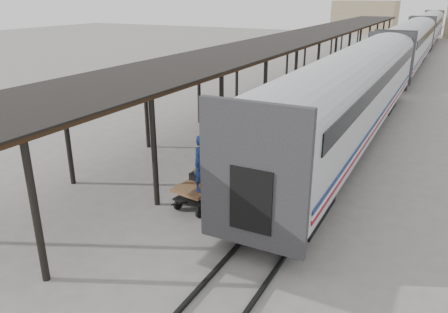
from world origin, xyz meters
The scene contains 10 objects.
ground centered at (0.00, 0.00, 0.00)m, with size 160.00×160.00×0.00m, color slate.
train centered at (3.19, 33.79, 2.69)m, with size 3.45×76.01×4.01m.
canopy centered at (-3.40, 24.00, 4.00)m, with size 4.90×64.30×4.15m.
rails centered at (3.20, 34.00, 0.06)m, with size 1.54×150.00×0.12m.
building_left centered at (-10.00, 82.00, 3.00)m, with size 12.00×8.00×6.00m, color tan.
baggage_cart centered at (0.20, -1.14, 0.65)m, with size 1.64×2.58×0.86m.
suitcase_stack centered at (0.12, -0.79, 1.06)m, with size 1.36×1.10×0.59m.
luggage_tug centered at (-1.72, 18.60, 0.53)m, with size 1.16×1.49×1.16m.
porter centered at (0.45, -1.79, 1.82)m, with size 0.70×0.46×1.92m, color navy.
pedestrian centered at (-1.72, 17.97, 0.76)m, with size 0.89×0.37×1.52m, color black.
Camera 1 is at (7.31, -13.45, 7.09)m, focal length 35.00 mm.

